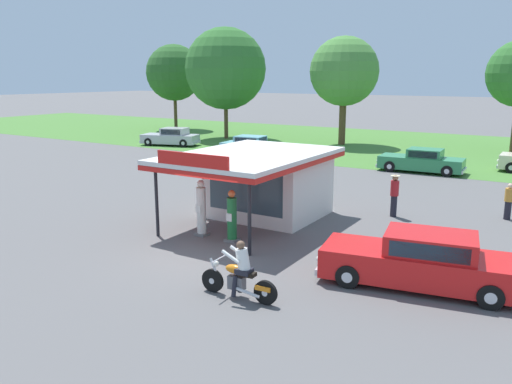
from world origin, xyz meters
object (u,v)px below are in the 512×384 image
at_px(gas_pump_offside, 232,218).
at_px(parked_car_second_row_spare, 253,146).
at_px(parked_car_back_row_far_left, 422,161).
at_px(bystander_standing_back_lot, 394,194).
at_px(gas_pump_nearside, 201,210).
at_px(motorcycle_with_rider, 239,275).
at_px(featured_classic_sedan, 421,262).
at_px(parked_car_back_row_centre_left, 171,137).
at_px(bystander_strolling_foreground, 509,201).

relative_size(gas_pump_offside, parked_car_second_row_spare, 0.36).
relative_size(parked_car_back_row_far_left, bystander_standing_back_lot, 2.95).
xyz_separation_m(gas_pump_nearside, motorcycle_with_rider, (4.18, -3.79, -0.29)).
relative_size(gas_pump_nearside, featured_classic_sedan, 0.36).
bearing_deg(parked_car_second_row_spare, featured_classic_sedan, -47.12).
height_order(gas_pump_nearside, parked_car_back_row_centre_left, gas_pump_nearside).
distance_m(parked_car_back_row_far_left, bystander_standing_back_lot, 11.00).
bearing_deg(bystander_strolling_foreground, gas_pump_nearside, -138.34).
relative_size(motorcycle_with_rider, parked_car_second_row_spare, 0.44).
xyz_separation_m(parked_car_second_row_spare, bystander_strolling_foreground, (18.12, -9.40, 0.12)).
distance_m(gas_pump_nearside, parked_car_second_row_spare, 19.74).
relative_size(parked_car_back_row_centre_left, parked_car_back_row_far_left, 1.00).
bearing_deg(gas_pump_nearside, featured_classic_sedan, -3.78).
bearing_deg(gas_pump_nearside, parked_car_back_row_far_left, 78.23).
height_order(motorcycle_with_rider, bystander_strolling_foreground, motorcycle_with_rider).
xyz_separation_m(gas_pump_offside, featured_classic_sedan, (6.63, -0.53, -0.12)).
bearing_deg(featured_classic_sedan, bystander_strolling_foreground, 81.76).
xyz_separation_m(gas_pump_offside, motorcycle_with_rider, (2.84, -3.79, -0.19)).
bearing_deg(bystander_strolling_foreground, parked_car_back_row_centre_left, 158.93).
bearing_deg(bystander_standing_back_lot, parked_car_second_row_spare, 140.96).
relative_size(gas_pump_offside, featured_classic_sedan, 0.33).
height_order(gas_pump_nearside, motorcycle_with_rider, gas_pump_nearside).
bearing_deg(parked_car_back_row_centre_left, parked_car_second_row_spare, -6.21).
xyz_separation_m(motorcycle_with_rider, parked_car_back_row_far_left, (-0.61, 20.89, 0.00)).
distance_m(gas_pump_offside, parked_car_second_row_spare, 20.38).
relative_size(gas_pump_nearside, parked_car_back_row_far_left, 0.40).
relative_size(gas_pump_nearside, gas_pump_offside, 1.11).
distance_m(parked_car_back_row_centre_left, bystander_strolling_foreground, 28.80).
xyz_separation_m(gas_pump_nearside, parked_car_second_row_spare, (-8.88, 17.62, -0.29)).
bearing_deg(parked_car_back_row_far_left, motorcycle_with_rider, -88.32).
distance_m(featured_classic_sedan, parked_car_back_row_centre_left, 31.95).
xyz_separation_m(gas_pump_nearside, featured_classic_sedan, (7.97, -0.53, -0.23)).
bearing_deg(featured_classic_sedan, parked_car_back_row_centre_left, 143.28).
height_order(gas_pump_offside, bystander_strolling_foreground, gas_pump_offside).
distance_m(motorcycle_with_rider, parked_car_back_row_far_left, 20.90).
relative_size(gas_pump_nearside, bystander_standing_back_lot, 1.17).
bearing_deg(bystander_standing_back_lot, parked_car_back_row_far_left, 98.42).
xyz_separation_m(parked_car_back_row_far_left, parked_car_second_row_spare, (-12.45, 0.52, -0.01)).
height_order(parked_car_back_row_centre_left, bystander_strolling_foreground, bystander_strolling_foreground).
relative_size(featured_classic_sedan, bystander_strolling_foreground, 3.79).
xyz_separation_m(parked_car_back_row_centre_left, bystander_strolling_foreground, (26.88, -10.36, 0.10)).
bearing_deg(parked_car_second_row_spare, gas_pump_nearside, -63.25).
xyz_separation_m(parked_car_back_row_centre_left, bystander_standing_back_lot, (22.81, -12.35, 0.27)).
distance_m(featured_classic_sedan, bystander_standing_back_lot, 7.31).
distance_m(gas_pump_nearside, parked_car_back_row_far_left, 17.47).
xyz_separation_m(featured_classic_sedan, bystander_standing_back_lot, (-2.80, 6.75, 0.23)).
distance_m(gas_pump_offside, parked_car_back_row_far_left, 17.25).
distance_m(parked_car_back_row_far_left, parked_car_second_row_spare, 12.46).
bearing_deg(parked_car_back_row_far_left, parked_car_second_row_spare, 177.60).
bearing_deg(bystander_strolling_foreground, parked_car_second_row_spare, 152.58).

